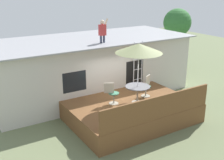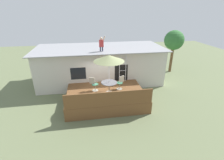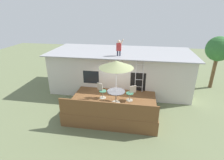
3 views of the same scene
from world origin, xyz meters
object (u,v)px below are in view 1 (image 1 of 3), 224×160
at_px(step_ladder, 138,64).
at_px(person_figure, 103,30).
at_px(patio_chair_left, 112,93).
at_px(patio_table, 138,90).
at_px(patio_chair_right, 147,86).
at_px(backyard_tree, 177,23).
at_px(patio_umbrella, 139,48).

relative_size(step_ladder, person_figure, 1.98).
height_order(step_ladder, patio_chair_left, step_ladder).
bearing_deg(patio_table, person_figure, 94.16).
bearing_deg(patio_table, step_ladder, 53.50).
bearing_deg(person_figure, step_ladder, -30.85).
relative_size(patio_chair_left, patio_chair_right, 1.00).
distance_m(patio_chair_right, backyard_tree, 7.90).
relative_size(patio_umbrella, patio_chair_left, 2.76).
bearing_deg(patio_chair_left, patio_table, 0.00).
bearing_deg(patio_chair_left, patio_umbrella, 0.00).
xyz_separation_m(patio_chair_left, patio_chair_right, (1.78, -0.04, 0.00)).
bearing_deg(patio_chair_right, step_ladder, -137.22).
bearing_deg(patio_chair_right, backyard_tree, -171.03).
relative_size(step_ladder, backyard_tree, 0.54).
bearing_deg(step_ladder, backyard_tree, 30.84).
distance_m(patio_chair_left, backyard_tree, 9.33).
bearing_deg(person_figure, backyard_tree, 19.53).
relative_size(patio_table, person_figure, 0.94).
bearing_deg(step_ladder, patio_table, -126.50).
height_order(patio_chair_left, backyard_tree, backyard_tree).
relative_size(person_figure, patio_chair_left, 1.21).
height_order(step_ladder, patio_chair_right, step_ladder).
height_order(patio_umbrella, step_ladder, patio_umbrella).
bearing_deg(patio_chair_left, step_ladder, 55.90).
bearing_deg(backyard_tree, patio_chair_left, -149.70).
distance_m(patio_chair_left, patio_chair_right, 1.78).
relative_size(patio_umbrella, patio_chair_right, 2.76).
bearing_deg(patio_chair_left, person_figure, 96.89).
xyz_separation_m(step_ladder, patio_chair_left, (-2.21, -1.22, -0.64)).
relative_size(step_ladder, patio_chair_right, 2.39).
distance_m(step_ladder, person_figure, 2.37).
distance_m(patio_umbrella, patio_chair_left, 2.17).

